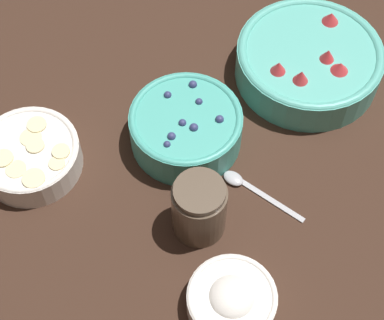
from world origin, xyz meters
The scene contains 7 objects.
ground_plane centered at (0.00, 0.00, 0.00)m, with size 4.00×4.00×0.00m, color #382319.
bowl_strawberries centered at (-0.24, 0.11, 0.04)m, with size 0.23×0.23×0.08m.
bowl_blueberries centered at (-0.04, -0.02, 0.04)m, with size 0.17×0.17×0.07m.
bowl_bananas centered at (0.09, -0.21, 0.03)m, with size 0.15×0.15×0.05m.
bowl_cream centered at (0.18, 0.14, 0.02)m, with size 0.12×0.12×0.05m.
jar_chocolate centered at (0.09, 0.05, 0.05)m, with size 0.08×0.08×0.10m.
spoon centered at (0.00, 0.10, 0.00)m, with size 0.05×0.14×0.01m.
Camera 1 is at (0.46, 0.20, 0.83)m, focal length 60.00 mm.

